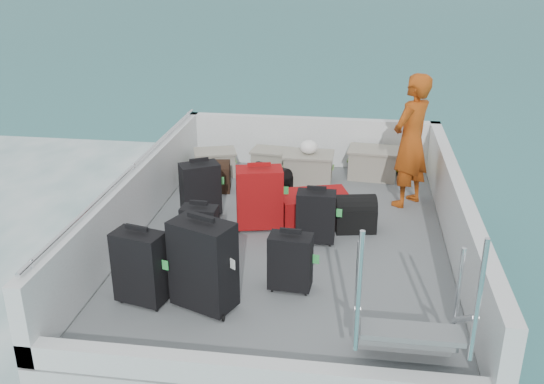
{
  "coord_description": "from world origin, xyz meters",
  "views": [
    {
      "loc": [
        0.64,
        -5.93,
        3.58
      ],
      "look_at": [
        -0.26,
        0.35,
        1.0
      ],
      "focal_mm": 40.0,
      "sensor_mm": 36.0,
      "label": 1
    }
  ],
  "objects_px": {
    "suitcase_6": "(290,263)",
    "suitcase_7": "(316,217)",
    "suitcase_1": "(200,232)",
    "suitcase_2": "(200,190)",
    "suitcase_0": "(140,268)",
    "passenger": "(411,141)",
    "suitcase_3": "(203,266)",
    "crate_0": "(215,164)",
    "crate_2": "(308,169)",
    "suitcase_8": "(314,206)",
    "crate_1": "(272,162)",
    "suitcase_5": "(259,198)",
    "crate_3": "(373,164)"
  },
  "relations": [
    {
      "from": "suitcase_6",
      "to": "suitcase_7",
      "type": "bearing_deg",
      "value": 84.94
    },
    {
      "from": "suitcase_1",
      "to": "suitcase_7",
      "type": "relative_size",
      "value": 0.95
    },
    {
      "from": "suitcase_2",
      "to": "suitcase_6",
      "type": "bearing_deg",
      "value": -79.85
    },
    {
      "from": "suitcase_0",
      "to": "passenger",
      "type": "bearing_deg",
      "value": 60.58
    },
    {
      "from": "suitcase_2",
      "to": "suitcase_1",
      "type": "bearing_deg",
      "value": -104.85
    },
    {
      "from": "suitcase_2",
      "to": "suitcase_6",
      "type": "relative_size",
      "value": 1.17
    },
    {
      "from": "suitcase_2",
      "to": "suitcase_7",
      "type": "height_order",
      "value": "suitcase_2"
    },
    {
      "from": "suitcase_7",
      "to": "passenger",
      "type": "relative_size",
      "value": 0.35
    },
    {
      "from": "suitcase_2",
      "to": "suitcase_6",
      "type": "distance_m",
      "value": 1.96
    },
    {
      "from": "suitcase_0",
      "to": "suitcase_3",
      "type": "height_order",
      "value": "suitcase_3"
    },
    {
      "from": "passenger",
      "to": "suitcase_0",
      "type": "bearing_deg",
      "value": -5.32
    },
    {
      "from": "crate_0",
      "to": "crate_2",
      "type": "relative_size",
      "value": 0.85
    },
    {
      "from": "suitcase_6",
      "to": "passenger",
      "type": "distance_m",
      "value": 2.56
    },
    {
      "from": "suitcase_8",
      "to": "crate_2",
      "type": "xyz_separation_m",
      "value": [
        -0.17,
        1.18,
        0.03
      ]
    },
    {
      "from": "crate_1",
      "to": "passenger",
      "type": "height_order",
      "value": "passenger"
    },
    {
      "from": "suitcase_1",
      "to": "suitcase_2",
      "type": "bearing_deg",
      "value": 106.05
    },
    {
      "from": "suitcase_2",
      "to": "suitcase_5",
      "type": "distance_m",
      "value": 0.78
    },
    {
      "from": "crate_2",
      "to": "suitcase_3",
      "type": "bearing_deg",
      "value": -101.3
    },
    {
      "from": "crate_3",
      "to": "passenger",
      "type": "distance_m",
      "value": 1.14
    },
    {
      "from": "suitcase_8",
      "to": "passenger",
      "type": "distance_m",
      "value": 1.41
    },
    {
      "from": "suitcase_5",
      "to": "suitcase_8",
      "type": "distance_m",
      "value": 0.7
    },
    {
      "from": "suitcase_7",
      "to": "crate_0",
      "type": "xyz_separation_m",
      "value": [
        -1.54,
        1.88,
        -0.13
      ]
    },
    {
      "from": "suitcase_1",
      "to": "suitcase_7",
      "type": "distance_m",
      "value": 1.24
    },
    {
      "from": "suitcase_5",
      "to": "crate_1",
      "type": "height_order",
      "value": "suitcase_5"
    },
    {
      "from": "suitcase_7",
      "to": "crate_0",
      "type": "relative_size",
      "value": 1.09
    },
    {
      "from": "crate_1",
      "to": "suitcase_5",
      "type": "bearing_deg",
      "value": -86.26
    },
    {
      "from": "suitcase_5",
      "to": "suitcase_8",
      "type": "bearing_deg",
      "value": 14.9
    },
    {
      "from": "suitcase_7",
      "to": "suitcase_8",
      "type": "height_order",
      "value": "suitcase_7"
    },
    {
      "from": "crate_1",
      "to": "suitcase_1",
      "type": "bearing_deg",
      "value": -98.18
    },
    {
      "from": "suitcase_3",
      "to": "crate_0",
      "type": "height_order",
      "value": "suitcase_3"
    },
    {
      "from": "suitcase_3",
      "to": "crate_2",
      "type": "height_order",
      "value": "suitcase_3"
    },
    {
      "from": "suitcase_0",
      "to": "suitcase_1",
      "type": "relative_size",
      "value": 1.25
    },
    {
      "from": "suitcase_1",
      "to": "suitcase_2",
      "type": "xyz_separation_m",
      "value": [
        -0.25,
        1.01,
        0.05
      ]
    },
    {
      "from": "suitcase_5",
      "to": "crate_0",
      "type": "bearing_deg",
      "value": 105.65
    },
    {
      "from": "crate_0",
      "to": "crate_3",
      "type": "relative_size",
      "value": 0.83
    },
    {
      "from": "suitcase_3",
      "to": "suitcase_7",
      "type": "xyz_separation_m",
      "value": [
        0.87,
        1.4,
        -0.12
      ]
    },
    {
      "from": "suitcase_7",
      "to": "suitcase_5",
      "type": "bearing_deg",
      "value": 156.51
    },
    {
      "from": "suitcase_7",
      "to": "suitcase_2",
      "type": "bearing_deg",
      "value": 159.42
    },
    {
      "from": "suitcase_0",
      "to": "suitcase_5",
      "type": "distance_m",
      "value": 1.86
    },
    {
      "from": "suitcase_8",
      "to": "suitcase_7",
      "type": "bearing_deg",
      "value": 168.42
    },
    {
      "from": "suitcase_2",
      "to": "suitcase_7",
      "type": "relative_size",
      "value": 1.11
    },
    {
      "from": "suitcase_3",
      "to": "crate_2",
      "type": "distance_m",
      "value": 3.25
    },
    {
      "from": "suitcase_2",
      "to": "suitcase_8",
      "type": "bearing_deg",
      "value": -25.51
    },
    {
      "from": "suitcase_5",
      "to": "crate_3",
      "type": "relative_size",
      "value": 1.11
    },
    {
      "from": "crate_2",
      "to": "passenger",
      "type": "distance_m",
      "value": 1.52
    },
    {
      "from": "suitcase_2",
      "to": "passenger",
      "type": "relative_size",
      "value": 0.39
    },
    {
      "from": "crate_0",
      "to": "crate_2",
      "type": "distance_m",
      "value": 1.31
    },
    {
      "from": "suitcase_1",
      "to": "suitcase_7",
      "type": "height_order",
      "value": "suitcase_7"
    },
    {
      "from": "suitcase_8",
      "to": "crate_0",
      "type": "height_order",
      "value": "crate_0"
    },
    {
      "from": "suitcase_3",
      "to": "suitcase_7",
      "type": "height_order",
      "value": "suitcase_3"
    }
  ]
}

